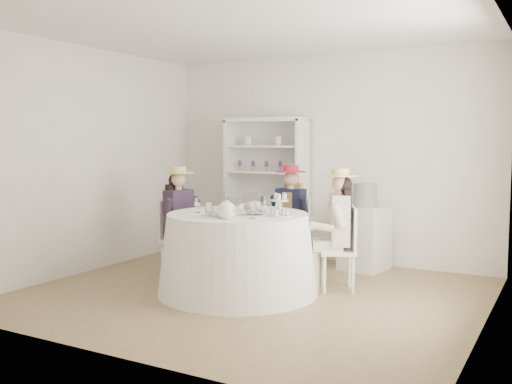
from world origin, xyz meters
The scene contains 23 objects.
ground centered at (0.00, 0.00, 0.00)m, with size 4.50×4.50×0.00m, color brown.
ceiling centered at (0.00, 0.00, 2.70)m, with size 4.50×4.50×0.00m, color white.
wall_back centered at (0.00, 2.00, 1.35)m, with size 4.50×4.50×0.00m, color silver.
wall_front centered at (0.00, -2.00, 1.35)m, with size 4.50×4.50×0.00m, color silver.
wall_left centered at (-2.25, 0.00, 1.35)m, with size 4.50×4.50×0.00m, color silver.
wall_right centered at (2.25, 0.00, 1.35)m, with size 4.50×4.50×0.00m, color silver.
tea_table centered at (-0.14, -0.04, 0.42)m, with size 1.65×1.65×0.83m.
hutch centered at (-0.76, 1.77, 0.67)m, with size 1.25×0.75×1.89m.
side_table centered at (0.65, 1.67, 0.39)m, with size 0.50×0.50×0.77m, color silver.
hatbox centered at (0.65, 1.67, 0.92)m, with size 0.28×0.28×0.28m, color black.
guest_left centered at (-1.13, 0.31, 0.72)m, with size 0.50×0.48×1.28m.
guest_mid centered at (-0.05, 1.02, 0.73)m, with size 0.47×0.49×1.29m.
guest_right centered at (0.72, 0.57, 0.73)m, with size 0.55×0.50×1.29m.
spare_chair centered at (-0.70, 1.42, 0.51)m, with size 0.53×0.53×0.95m.
teacup_a centered at (-0.39, 0.11, 0.87)m, with size 0.09×0.09×0.07m, color white.
teacup_b centered at (-0.20, 0.23, 0.87)m, with size 0.07×0.07×0.06m, color white.
teacup_c centered at (0.06, 0.12, 0.87)m, with size 0.09×0.09×0.07m, color white.
flower_bowl centered at (0.07, -0.04, 0.86)m, with size 0.22×0.22×0.05m, color white.
flower_arrangement centered at (0.05, -0.12, 0.92)m, with size 0.19×0.19×0.07m.
table_teapot centered at (-0.01, -0.46, 0.91)m, with size 0.25×0.18×0.19m.
sandwich_plate centered at (-0.19, -0.39, 0.85)m, with size 0.27×0.27×0.06m.
cupcake_stand centered at (0.34, -0.03, 0.92)m, with size 0.24×0.24×0.22m.
stemware_set centered at (-0.14, -0.04, 0.91)m, with size 0.88×0.92×0.15m.
Camera 1 is at (2.86, -5.03, 1.56)m, focal length 40.00 mm.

